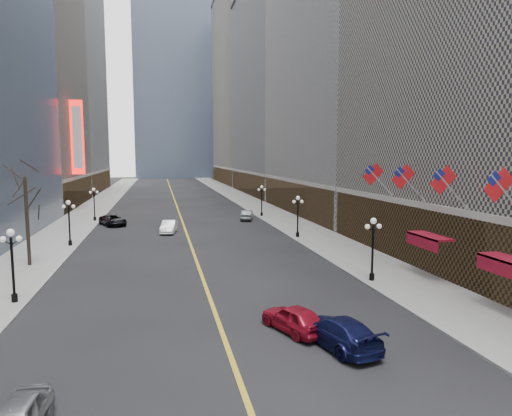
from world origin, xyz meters
name	(u,v)px	position (x,y,z in m)	size (l,w,h in m)	color
sidewalk_east	(270,213)	(14.00, 70.00, 0.07)	(6.00, 230.00, 0.15)	gray
sidewalk_west	(83,218)	(-14.00, 70.00, 0.07)	(6.00, 230.00, 0.15)	gray
lane_line	(177,208)	(0.00, 80.00, 0.01)	(0.25, 200.00, 0.02)	gold
bldg_east_c	(299,91)	(29.88, 106.00, 24.18)	(26.60, 40.60, 48.80)	#949497
bldg_east_d	(260,87)	(29.90, 149.00, 31.17)	(26.60, 46.60, 62.80)	gray
bldg_west_d	(40,41)	(-29.92, 121.00, 36.17)	(26.60, 38.60, 72.80)	#BBBAB2
streetlamp_east_1	(373,242)	(11.80, 30.00, 2.90)	(1.26, 0.44, 4.52)	black
streetlamp_east_2	(298,212)	(11.80, 48.00, 2.90)	(1.26, 0.44, 4.52)	black
streetlamp_east_3	(262,197)	(11.80, 66.00, 2.90)	(1.26, 0.44, 4.52)	black
streetlamp_west_1	(12,258)	(-11.80, 30.00, 2.90)	(1.26, 0.44, 4.52)	black
streetlamp_west_2	(69,218)	(-11.80, 48.00, 2.90)	(1.26, 0.44, 4.52)	black
streetlamp_west_3	(94,201)	(-11.80, 66.00, 2.90)	(1.26, 0.44, 4.52)	black
flag_2	(502,188)	(15.31, 22.00, 7.29)	(2.87, 0.12, 2.87)	#B2B2B7
flag_3	(446,183)	(15.31, 27.00, 7.29)	(2.87, 0.12, 2.87)	#B2B2B7
flag_4	(405,179)	(15.31, 32.00, 7.29)	(2.87, 0.12, 2.87)	#B2B2B7
flag_5	(375,176)	(15.31, 37.00, 7.29)	(2.87, 0.12, 2.87)	#B2B2B7
awning_b	(509,263)	(16.11, 22.00, 3.08)	(1.40, 4.00, 0.93)	maroon
awning_c	(427,238)	(16.11, 30.00, 3.08)	(1.40, 4.00, 0.93)	maroon
theatre_marquee	(77,137)	(-15.88, 80.00, 12.00)	(2.00, 0.55, 12.00)	red
tree_west_far	(25,191)	(-13.50, 40.00, 6.24)	(3.60, 3.60, 7.92)	#2D231C
car_nb_mid	(169,227)	(-2.00, 54.42, 0.73)	(1.55, 4.44, 1.46)	white
car_nb_far	(113,220)	(-9.00, 61.67, 0.72)	(2.37, 5.15, 1.43)	black
car_sb_near	(339,332)	(5.22, 20.06, 0.72)	(2.03, 4.99, 1.45)	#111542
car_sb_mid	(294,318)	(3.66, 22.29, 0.70)	(1.66, 4.12, 1.41)	maroon
car_sb_far	(247,215)	(9.00, 63.12, 0.71)	(1.50, 4.31, 1.42)	#424749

